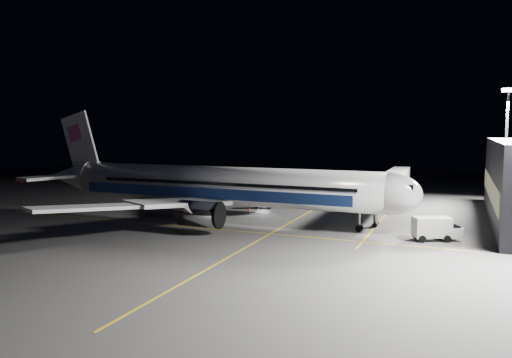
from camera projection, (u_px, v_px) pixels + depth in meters
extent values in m
plane|color=#4C4C4F|center=(222.00, 221.00, 74.43)|extent=(200.00, 200.00, 0.00)
cube|color=gold|center=(285.00, 225.00, 70.66)|extent=(0.25, 80.00, 0.01)
cube|color=gold|center=(202.00, 228.00, 68.91)|extent=(70.00, 0.25, 0.01)
cube|color=gold|center=(382.00, 219.00, 75.34)|extent=(0.25, 40.00, 0.01)
cylinder|color=silver|center=(221.00, 185.00, 73.88)|extent=(48.00, 5.60, 5.60)
ellipsoid|color=silver|center=(387.00, 193.00, 64.83)|extent=(8.96, 5.60, 5.60)
cube|color=black|center=(406.00, 187.00, 63.86)|extent=(2.20, 3.40, 0.90)
cone|color=silver|center=(71.00, 176.00, 84.59)|extent=(9.00, 5.49, 5.49)
cube|color=navy|center=(224.00, 189.00, 76.91)|extent=(42.24, 0.25, 1.50)
cube|color=navy|center=(207.00, 193.00, 71.79)|extent=(42.24, 0.25, 1.50)
cube|color=silver|center=(229.00, 189.00, 82.35)|extent=(11.36, 15.23, 1.53)
cube|color=silver|center=(179.00, 203.00, 67.63)|extent=(11.36, 15.23, 1.53)
cube|color=silver|center=(234.00, 176.00, 95.65)|extent=(8.57, 13.22, 1.31)
cube|color=silver|center=(85.00, 208.00, 57.92)|extent=(8.57, 13.22, 1.31)
cube|color=silver|center=(94.00, 172.00, 89.16)|extent=(6.20, 9.67, 0.45)
cube|color=silver|center=(49.00, 177.00, 79.59)|extent=(6.20, 9.67, 0.45)
cube|color=white|center=(80.00, 141.00, 83.11)|extent=(7.53, 0.40, 10.28)
cube|color=#E04CAD|center=(76.00, 133.00, 83.27)|extent=(3.22, 0.55, 3.22)
cylinder|color=#B7B7BF|center=(252.00, 196.00, 82.00)|extent=(5.60, 3.40, 3.40)
cylinder|color=#B7B7BF|center=(199.00, 214.00, 65.43)|extent=(5.60, 3.40, 3.40)
cylinder|color=#9999A0|center=(359.00, 222.00, 66.57)|extent=(0.26, 0.26, 2.50)
cylinder|color=black|center=(359.00, 228.00, 66.66)|extent=(0.90, 0.70, 0.90)
cylinder|color=#9999A0|center=(217.00, 207.00, 79.39)|extent=(0.26, 0.26, 2.50)
cylinder|color=#9999A0|center=(190.00, 216.00, 71.48)|extent=(0.26, 0.26, 2.50)
cylinder|color=black|center=(217.00, 211.00, 79.46)|extent=(1.10, 1.60, 1.10)
cylinder|color=black|center=(190.00, 220.00, 71.55)|extent=(1.10, 1.60, 1.10)
cube|color=#4E4B37|center=(491.00, 188.00, 72.86)|extent=(0.15, 36.00, 3.00)
cube|color=#B2B2B7|center=(391.00, 182.00, 84.11)|extent=(3.00, 33.90, 2.80)
cube|color=#B2B2B7|center=(376.00, 194.00, 69.52)|extent=(3.60, 3.20, 3.40)
cylinder|color=#9999A0|center=(376.00, 216.00, 69.84)|extent=(0.70, 0.70, 3.10)
cylinder|color=black|center=(375.00, 225.00, 69.14)|extent=(0.70, 0.30, 0.70)
cylinder|color=black|center=(377.00, 223.00, 70.79)|extent=(0.70, 0.30, 0.70)
cylinder|color=#59595E|center=(506.00, 149.00, 87.75)|extent=(0.44, 0.44, 20.00)
cube|color=#59595E|center=(509.00, 90.00, 86.68)|extent=(2.40, 0.50, 0.80)
cube|color=white|center=(509.00, 90.00, 86.35)|extent=(2.20, 0.15, 0.60)
sphere|color=#FF140A|center=(23.00, 180.00, 129.17)|extent=(0.44, 0.44, 0.44)
cube|color=silver|center=(432.00, 227.00, 61.21)|extent=(4.90, 3.81, 2.41)
cube|color=silver|center=(452.00, 232.00, 61.38)|extent=(2.46, 2.62, 1.32)
cube|color=black|center=(453.00, 228.00, 61.32)|extent=(1.97, 2.24, 0.55)
cylinder|color=black|center=(440.00, 235.00, 62.54)|extent=(0.91, 0.61, 0.88)
cylinder|color=black|center=(447.00, 239.00, 60.26)|extent=(0.91, 0.61, 0.88)
cylinder|color=black|center=(416.00, 235.00, 62.43)|extent=(0.91, 0.61, 0.88)
cylinder|color=black|center=(422.00, 239.00, 60.14)|extent=(0.91, 0.61, 0.88)
cube|color=black|center=(263.00, 203.00, 85.57)|extent=(3.17, 2.52, 1.26)
cube|color=black|center=(263.00, 199.00, 85.48)|extent=(1.46, 1.46, 0.69)
sphere|color=#FFF2CC|center=(260.00, 204.00, 84.71)|extent=(0.30, 0.30, 0.30)
sphere|color=#FFF2CC|center=(266.00, 204.00, 84.64)|extent=(0.30, 0.30, 0.30)
cylinder|color=black|center=(269.00, 205.00, 86.53)|extent=(0.73, 0.46, 0.69)
cylinder|color=black|center=(269.00, 207.00, 84.59)|extent=(0.73, 0.46, 0.69)
cylinder|color=black|center=(258.00, 205.00, 86.65)|extent=(0.73, 0.46, 0.69)
cylinder|color=black|center=(257.00, 207.00, 84.71)|extent=(0.73, 0.46, 0.69)
cone|color=#E84A09|center=(249.00, 209.00, 82.80)|extent=(0.39, 0.39, 0.59)
cone|color=#E84A09|center=(221.00, 205.00, 87.01)|extent=(0.39, 0.39, 0.59)
cone|color=#E84A09|center=(223.00, 203.00, 89.81)|extent=(0.45, 0.45, 0.67)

